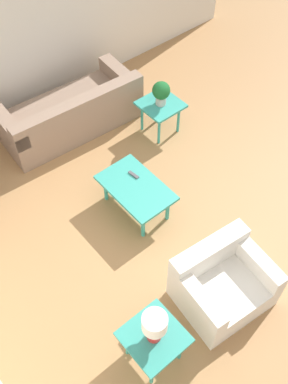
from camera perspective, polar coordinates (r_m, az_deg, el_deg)
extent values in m
plane|color=#A87A4C|center=(6.01, 5.35, -1.60)|extent=(14.00, 14.00, 0.00)
cube|color=silver|center=(7.00, -12.48, 20.94)|extent=(0.12, 7.20, 2.70)
cube|color=gray|center=(6.97, -9.37, 9.56)|extent=(1.05, 2.14, 0.41)
cube|color=gray|center=(6.48, -8.17, 10.35)|extent=(0.34, 2.09, 0.33)
cube|color=gray|center=(7.12, -2.99, 14.56)|extent=(0.93, 0.26, 0.22)
cube|color=gray|center=(6.53, -16.88, 8.06)|extent=(0.93, 0.26, 0.22)
cube|color=silver|center=(5.19, 9.99, -12.19)|extent=(0.92, 1.05, 0.38)
cube|color=silver|center=(4.97, 8.28, -7.72)|extent=(0.31, 0.98, 0.35)
cube|color=silver|center=(4.78, 6.76, -13.07)|extent=(0.83, 0.25, 0.23)
cube|color=silver|center=(5.10, 13.91, -8.26)|extent=(0.83, 0.25, 0.23)
cube|color=teal|center=(5.61, -1.04, 0.54)|extent=(0.97, 0.61, 0.04)
cylinder|color=teal|center=(5.70, 3.02, -2.15)|extent=(0.05, 0.05, 0.41)
cylinder|color=teal|center=(6.06, -1.83, 2.31)|extent=(0.05, 0.05, 0.41)
cylinder|color=teal|center=(5.54, -0.11, -4.33)|extent=(0.05, 0.05, 0.41)
cylinder|color=teal|center=(5.91, -4.90, 0.38)|extent=(0.05, 0.05, 0.41)
cube|color=teal|center=(6.61, 2.13, 11.04)|extent=(0.57, 0.57, 0.04)
cylinder|color=teal|center=(6.78, 4.39, 9.21)|extent=(0.04, 0.04, 0.49)
cylinder|color=teal|center=(6.98, 2.21, 10.85)|extent=(0.04, 0.04, 0.49)
cylinder|color=teal|center=(6.58, 1.92, 7.77)|extent=(0.04, 0.04, 0.49)
cylinder|color=teal|center=(6.79, -0.26, 9.49)|extent=(0.04, 0.04, 0.49)
cube|color=teal|center=(4.57, 1.28, -17.93)|extent=(0.57, 0.57, 0.04)
cylinder|color=teal|center=(4.83, 4.63, -19.23)|extent=(0.04, 0.04, 0.49)
cylinder|color=teal|center=(4.92, 1.45, -16.04)|extent=(0.04, 0.04, 0.49)
cylinder|color=teal|center=(4.74, 0.97, -22.12)|extent=(0.04, 0.04, 0.49)
cylinder|color=teal|center=(4.83, -2.18, -18.76)|extent=(0.04, 0.04, 0.49)
cylinder|color=#B2ADA3|center=(6.55, 2.15, 11.58)|extent=(0.15, 0.15, 0.13)
sphere|color=#195B28|center=(6.44, 2.20, 12.76)|extent=(0.26, 0.26, 0.26)
cylinder|color=red|center=(4.45, 1.31, -17.31)|extent=(0.14, 0.14, 0.24)
cylinder|color=white|center=(4.25, 1.36, -16.28)|extent=(0.24, 0.24, 0.19)
cube|color=#4C4C51|center=(5.71, -1.33, 2.20)|extent=(0.16, 0.06, 0.02)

